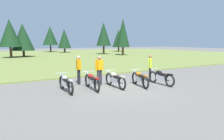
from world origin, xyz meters
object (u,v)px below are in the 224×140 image
Objects in this scene: motorcycle_cream at (115,79)px; motorcycle_orange at (140,78)px; motorcycle_red at (92,81)px; rider_in_hivis_vest at (99,69)px; rider_near_row_end at (79,68)px; motorcycle_silver at (66,83)px; motorcycle_black at (161,77)px; rider_with_back_turned at (150,66)px.

motorcycle_cream is 1.40m from motorcycle_orange.
motorcycle_red is 1.26× the size of rider_in_hivis_vest.
motorcycle_silver is at bearing -130.88° from rider_near_row_end.
motorcycle_silver is at bearing 168.77° from motorcycle_black.
motorcycle_black is at bearing -14.55° from motorcycle_cream.
motorcycle_black is at bearing -31.34° from rider_near_row_end.
motorcycle_cream is at bearing -63.09° from rider_in_hivis_vest.
rider_in_hivis_vest reaches higher than motorcycle_silver.
rider_in_hivis_vest is (-1.80, 1.38, 0.51)m from motorcycle_orange.
rider_in_hivis_vest is (2.14, 0.57, 0.51)m from motorcycle_silver.
motorcycle_orange is 0.99× the size of motorcycle_black.
motorcycle_black is (1.33, -0.24, 0.00)m from motorcycle_orange.
rider_with_back_turned is at bearing 29.84° from motorcycle_orange.
motorcycle_cream is at bearing 161.18° from motorcycle_orange.
rider_in_hivis_vest is at bearing 116.91° from motorcycle_cream.
motorcycle_red is 1.67m from rider_near_row_end.
motorcycle_cream is at bearing -8.30° from motorcycle_red.
motorcycle_orange and motorcycle_black have the same top height.
motorcycle_silver and motorcycle_cream have the same top height.
motorcycle_silver is 5.37m from rider_with_back_turned.
motorcycle_black is 1.26× the size of rider_near_row_end.
rider_with_back_turned is 3.26m from rider_in_hivis_vest.
motorcycle_red is 1.26× the size of rider_with_back_turned.
motorcycle_orange is 1.24× the size of rider_near_row_end.
rider_in_hivis_vest reaches higher than motorcycle_red.
rider_in_hivis_vest is at bearing 169.90° from rider_with_back_turned.
motorcycle_cream is 1.26× the size of rider_in_hivis_vest.
rider_near_row_end is (1.22, 1.41, 0.51)m from motorcycle_silver.
motorcycle_cream is 1.01× the size of motorcycle_orange.
motorcycle_cream is at bearing -7.79° from motorcycle_silver.
rider_with_back_turned and rider_in_hivis_vest have the same top height.
motorcycle_black is (3.93, -0.88, 0.00)m from motorcycle_red.
motorcycle_silver is 1.94m from rider_near_row_end.
motorcycle_cream is 2.81m from rider_with_back_turned.
motorcycle_black is at bearing -27.38° from rider_in_hivis_vest.
motorcycle_black is 1.26× the size of rider_with_back_turned.
motorcycle_cream is (1.28, -0.19, 0.00)m from motorcycle_red.
motorcycle_black is at bearing -10.11° from motorcycle_orange.
rider_with_back_turned is (1.41, 0.81, 0.51)m from motorcycle_orange.
motorcycle_black is at bearing -94.56° from rider_with_back_turned.
motorcycle_red and motorcycle_cream have the same top height.
motorcycle_black is 1.17m from rider_with_back_turned.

